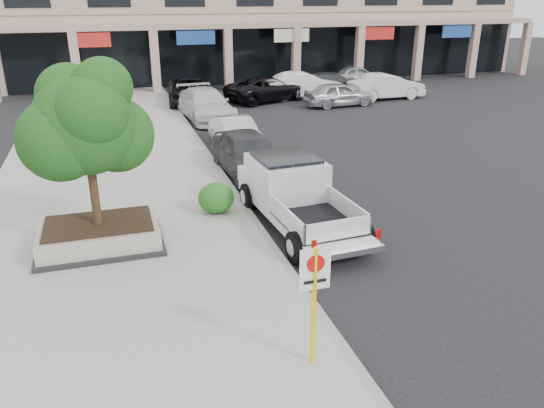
{
  "coord_description": "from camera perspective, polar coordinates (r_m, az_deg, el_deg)",
  "views": [
    {
      "loc": [
        -5.31,
        -10.01,
        6.37
      ],
      "look_at": [
        -1.74,
        1.5,
        1.56
      ],
      "focal_mm": 35.0,
      "sensor_mm": 36.0,
      "label": 1
    }
  ],
  "objects": [
    {
      "name": "lot_car_b",
      "position": [
        35.12,
        3.43,
        12.63
      ],
      "size": [
        5.12,
        1.97,
        1.66
      ],
      "primitive_type": "imported",
      "rotation": [
        0.0,
        0.0,
        1.53
      ],
      "color": "white",
      "rests_on": "ground"
    },
    {
      "name": "hedge",
      "position": [
        16.06,
        -6.03,
        0.64
      ],
      "size": [
        1.1,
        0.99,
        0.93
      ],
      "primitive_type": "ellipsoid",
      "color": "#184F16",
      "rests_on": "sidewalk"
    },
    {
      "name": "pickup_truck",
      "position": [
        15.19,
        3.02,
        0.75
      ],
      "size": [
        2.57,
        6.06,
        1.87
      ],
      "primitive_type": null,
      "rotation": [
        0.0,
        0.0,
        0.06
      ],
      "color": "silver",
      "rests_on": "ground"
    },
    {
      "name": "lot_car_c",
      "position": [
        36.39,
        6.61,
        12.7
      ],
      "size": [
        5.4,
        3.13,
        1.47
      ],
      "primitive_type": "imported",
      "rotation": [
        0.0,
        0.0,
        1.35
      ],
      "color": "#2B2E30",
      "rests_on": "ground"
    },
    {
      "name": "lot_car_f",
      "position": [
        35.57,
        12.21,
        12.27
      ],
      "size": [
        4.97,
        1.91,
        1.61
      ],
      "primitive_type": "imported",
      "rotation": [
        0.0,
        0.0,
        1.61
      ],
      "color": "silver",
      "rests_on": "ground"
    },
    {
      "name": "curb_car_c",
      "position": [
        29.14,
        -7.14,
        10.57
      ],
      "size": [
        2.71,
        5.72,
        1.61
      ],
      "primitive_type": "imported",
      "rotation": [
        0.0,
        0.0,
        0.08
      ],
      "color": "silver",
      "rests_on": "ground"
    },
    {
      "name": "sidewalk",
      "position": [
        17.2,
        -16.63,
        -0.67
      ],
      "size": [
        8.0,
        52.0,
        0.15
      ],
      "primitive_type": "cube",
      "color": "gray",
      "rests_on": "ground"
    },
    {
      "name": "curb_car_a",
      "position": [
        19.77,
        -2.55,
        5.44
      ],
      "size": [
        2.18,
        4.94,
        1.65
      ],
      "primitive_type": "imported",
      "rotation": [
        0.0,
        0.0,
        0.05
      ],
      "color": "#303236",
      "rests_on": "ground"
    },
    {
      "name": "ground",
      "position": [
        13.0,
        9.42,
        -7.92
      ],
      "size": [
        120.0,
        120.0,
        0.0
      ],
      "primitive_type": "plane",
      "color": "black",
      "rests_on": "ground"
    },
    {
      "name": "lot_car_a",
      "position": [
        32.76,
        7.18,
        11.65
      ],
      "size": [
        4.35,
        2.02,
        1.44
      ],
      "primitive_type": "imported",
      "rotation": [
        0.0,
        0.0,
        1.65
      ],
      "color": "#A3A5AA",
      "rests_on": "ground"
    },
    {
      "name": "planter_tree",
      "position": [
        13.85,
        -18.88,
        8.26
      ],
      "size": [
        2.9,
        2.55,
        4.0
      ],
      "color": "#2F2312",
      "rests_on": "planter"
    },
    {
      "name": "no_parking_sign",
      "position": [
        9.21,
        4.58,
        -9.28
      ],
      "size": [
        0.55,
        0.09,
        2.3
      ],
      "color": "yellow",
      "rests_on": "sidewalk"
    },
    {
      "name": "strip_mall",
      "position": [
        45.94,
        -0.4,
        19.72
      ],
      "size": [
        40.55,
        12.43,
        9.5
      ],
      "color": "tan",
      "rests_on": "ground"
    },
    {
      "name": "lot_car_e",
      "position": [
        41.23,
        9.26,
        13.53
      ],
      "size": [
        4.04,
        1.86,
        1.34
      ],
      "primitive_type": "imported",
      "rotation": [
        0.0,
        0.0,
        1.5
      ],
      "color": "#A3A6AB",
      "rests_on": "ground"
    },
    {
      "name": "lot_car_d",
      "position": [
        34.17,
        -0.44,
        12.31
      ],
      "size": [
        6.07,
        4.22,
        1.54
      ],
      "primitive_type": "imported",
      "rotation": [
        0.0,
        0.0,
        1.9
      ],
      "color": "black",
      "rests_on": "ground"
    },
    {
      "name": "curb_car_b",
      "position": [
        23.28,
        -3.85,
        7.56
      ],
      "size": [
        1.75,
        4.24,
        1.36
      ],
      "primitive_type": "imported",
      "rotation": [
        0.0,
        0.0,
        0.08
      ],
      "color": "#A9ABB1",
      "rests_on": "ground"
    },
    {
      "name": "curb",
      "position": [
        17.61,
        -3.75,
        0.76
      ],
      "size": [
        0.2,
        52.0,
        0.15
      ],
      "primitive_type": "cube",
      "color": "gray",
      "rests_on": "ground"
    },
    {
      "name": "curb_car_d",
      "position": [
        33.39,
        -8.73,
        11.89
      ],
      "size": [
        3.31,
        6.01,
        1.59
      ],
      "primitive_type": "imported",
      "rotation": [
        0.0,
        0.0,
        -0.12
      ],
      "color": "black",
      "rests_on": "ground"
    },
    {
      "name": "planter",
      "position": [
        14.62,
        -18.03,
        -3.17
      ],
      "size": [
        3.2,
        2.2,
        0.68
      ],
      "color": "black",
      "rests_on": "sidewalk"
    }
  ]
}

